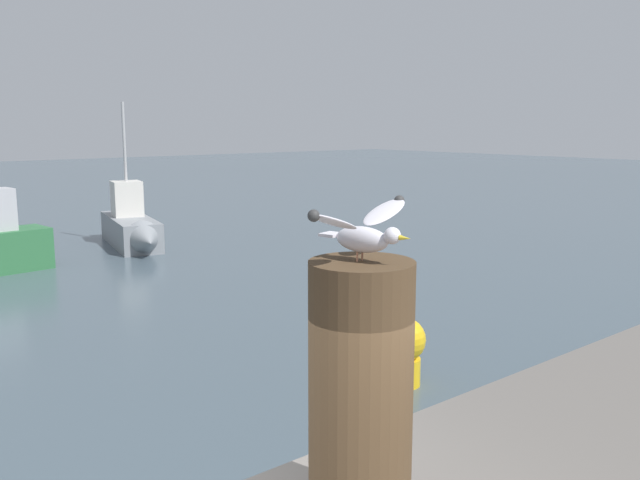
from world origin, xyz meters
The scene contains 4 objects.
mooring_post centered at (0.89, -0.55, 2.19)m, with size 0.42×0.42×1.07m, color #4C3823.
seagull centered at (0.89, -0.56, 2.84)m, with size 0.62×0.39×0.23m.
boat_grey centered at (6.83, 14.47, 0.51)m, with size 1.86×4.15×3.82m.
channel_buoy centered at (5.18, 3.21, 0.48)m, with size 0.56×0.56×1.33m.
Camera 1 is at (-0.90, -2.43, 3.24)m, focal length 38.72 mm.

